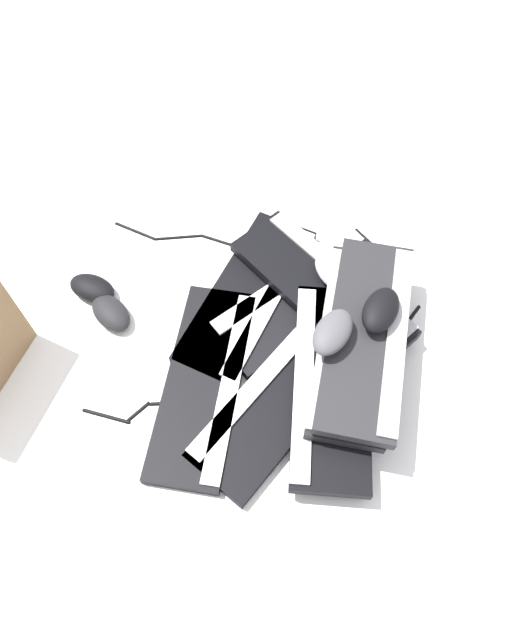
{
  "coord_description": "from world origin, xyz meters",
  "views": [
    {
      "loc": [
        0.39,
        0.48,
        1.09
      ],
      "look_at": [
        0.06,
        -0.02,
        0.06
      ],
      "focal_mm": 32.0,
      "sensor_mm": 36.0,
      "label": 1
    }
  ],
  "objects": [
    {
      "name": "mouse_3",
      "position": [
        0.31,
        -0.31,
        0.02
      ],
      "size": [
        0.11,
        0.13,
        0.04
      ],
      "primitive_type": "ellipsoid",
      "rotation": [
        0.0,
        0.0,
        2.12
      ],
      "color": "black",
      "rests_on": "ground"
    },
    {
      "name": "keyboard_6",
      "position": [
        -0.08,
        0.14,
        0.07
      ],
      "size": [
        0.42,
        0.42,
        0.03
      ],
      "color": "black",
      "rests_on": "keyboard_4"
    },
    {
      "name": "cable_0",
      "position": [
        -0.05,
        -0.11,
        0.0
      ],
      "size": [
        0.47,
        0.64,
        0.01
      ],
      "color": "black",
      "rests_on": "ground"
    },
    {
      "name": "mouse_2",
      "position": [
        -0.02,
        0.12,
        0.14
      ],
      "size": [
        0.13,
        0.11,
        0.04
      ],
      "primitive_type": "ellipsoid",
      "rotation": [
        0.0,
        0.0,
        0.45
      ],
      "color": "#4C4C51",
      "rests_on": "keyboard_7"
    },
    {
      "name": "keyboard_7",
      "position": [
        -0.09,
        0.15,
        0.1
      ],
      "size": [
        0.42,
        0.42,
        0.03
      ],
      "color": "#232326",
      "rests_on": "keyboard_6"
    },
    {
      "name": "ground_plane",
      "position": [
        0.0,
        0.0,
        0.0
      ],
      "size": [
        3.2,
        3.2,
        0.0
      ],
      "primitive_type": "plane",
      "color": "white"
    },
    {
      "name": "keyboard_3",
      "position": [
        0.02,
        -0.11,
        0.01
      ],
      "size": [
        0.45,
        0.35,
        0.03
      ],
      "color": "black",
      "rests_on": "ground"
    },
    {
      "name": "mouse_4",
      "position": [
        -0.13,
        0.13,
        0.14
      ],
      "size": [
        0.13,
        0.11,
        0.04
      ],
      "primitive_type": "ellipsoid",
      "rotation": [
        0.0,
        0.0,
        3.65
      ],
      "color": "black",
      "rests_on": "keyboard_7"
    },
    {
      "name": "keyboard_2",
      "position": [
        -0.08,
        -0.03,
        0.01
      ],
      "size": [
        0.45,
        0.18,
        0.03
      ],
      "color": "black",
      "rests_on": "ground"
    },
    {
      "name": "keyboard_5",
      "position": [
        -0.11,
        -0.02,
        0.04
      ],
      "size": [
        0.21,
        0.46,
        0.03
      ],
      "color": "black",
      "rests_on": "keyboard_2"
    },
    {
      "name": "keyboard_1",
      "position": [
        0.1,
        0.14,
        0.01
      ],
      "size": [
        0.46,
        0.27,
        0.03
      ],
      "color": "black",
      "rests_on": "ground"
    },
    {
      "name": "keyboard_4",
      "position": [
        0.01,
        0.18,
        0.04
      ],
      "size": [
        0.39,
        0.44,
        0.03
      ],
      "color": "black",
      "rests_on": "keyboard_1"
    },
    {
      "name": "keyboard_0",
      "position": [
        0.21,
        0.02,
        0.01
      ],
      "size": [
        0.41,
        0.43,
        0.03
      ],
      "color": "black",
      "rests_on": "ground"
    },
    {
      "name": "cable_1",
      "position": [
        0.27,
        0.08,
        0.0
      ],
      "size": [
        0.36,
        0.31,
        0.01
      ],
      "color": "black",
      "rests_on": "ground"
    },
    {
      "name": "mouse_1",
      "position": [
        0.3,
        -0.23,
        0.02
      ],
      "size": [
        0.08,
        0.12,
        0.04
      ],
      "primitive_type": "ellipsoid",
      "rotation": [
        0.0,
        0.0,
        1.71
      ],
      "color": "black",
      "rests_on": "ground"
    },
    {
      "name": "mouse_0",
      "position": [
        -0.14,
        -0.02,
        0.08
      ],
      "size": [
        0.07,
        0.11,
        0.04
      ],
      "primitive_type": "ellipsoid",
      "rotation": [
        0.0,
        0.0,
        1.49
      ],
      "color": "#B7B7BC",
      "rests_on": "keyboard_5"
    }
  ]
}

